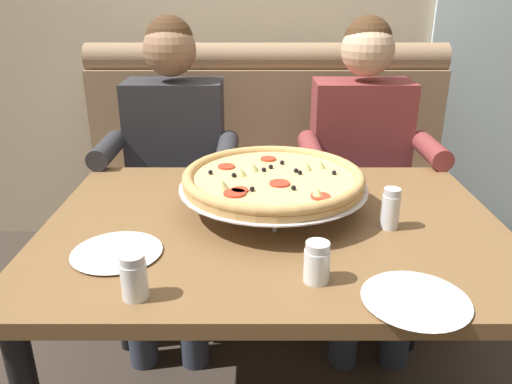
% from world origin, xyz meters
% --- Properties ---
extents(booth_bench, '(1.73, 0.78, 1.13)m').
position_xyz_m(booth_bench, '(0.00, 0.93, 0.40)').
color(booth_bench, '#937556').
rests_on(booth_bench, ground_plane).
extents(dining_table, '(1.28, 0.93, 0.76)m').
position_xyz_m(dining_table, '(0.00, 0.00, 0.67)').
color(dining_table, brown).
rests_on(dining_table, ground_plane).
extents(diner_left, '(0.54, 0.64, 1.27)m').
position_xyz_m(diner_left, '(-0.39, 0.67, 0.71)').
color(diner_left, '#2D3342').
rests_on(diner_left, ground_plane).
extents(diner_right, '(0.54, 0.64, 1.27)m').
position_xyz_m(diner_right, '(0.39, 0.67, 0.71)').
color(diner_right, '#2D3342').
rests_on(diner_right, ground_plane).
extents(pizza, '(0.55, 0.55, 0.13)m').
position_xyz_m(pizza, '(-0.00, 0.08, 0.85)').
color(pizza, silver).
rests_on(pizza, dining_table).
extents(shaker_pepper_flakes, '(0.05, 0.05, 0.11)m').
position_xyz_m(shaker_pepper_flakes, '(0.32, -0.04, 0.80)').
color(shaker_pepper_flakes, white).
rests_on(shaker_pepper_flakes, dining_table).
extents(shaker_oregano, '(0.06, 0.06, 0.10)m').
position_xyz_m(shaker_oregano, '(-0.31, -0.37, 0.80)').
color(shaker_oregano, white).
rests_on(shaker_oregano, dining_table).
extents(shaker_parmesan, '(0.06, 0.06, 0.10)m').
position_xyz_m(shaker_parmesan, '(0.09, -0.31, 0.80)').
color(shaker_parmesan, white).
rests_on(shaker_parmesan, dining_table).
extents(plate_near_left, '(0.22, 0.22, 0.02)m').
position_xyz_m(plate_near_left, '(-0.40, -0.18, 0.77)').
color(plate_near_left, white).
rests_on(plate_near_left, dining_table).
extents(plate_near_right, '(0.23, 0.23, 0.02)m').
position_xyz_m(plate_near_right, '(0.29, -0.39, 0.77)').
color(plate_near_right, white).
rests_on(plate_near_right, dining_table).
extents(patio_chair, '(0.40, 0.40, 0.86)m').
position_xyz_m(patio_chair, '(1.26, 2.02, 0.52)').
color(patio_chair, black).
rests_on(patio_chair, ground_plane).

